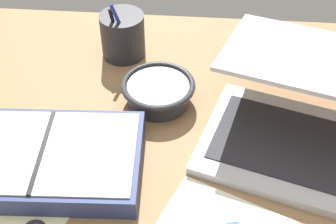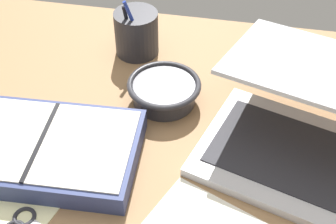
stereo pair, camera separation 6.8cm
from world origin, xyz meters
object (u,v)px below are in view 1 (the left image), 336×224
Objects in this scene: laptop at (306,118)px; planner at (44,159)px; pen_cup at (123,35)px; bowl at (158,91)px.

laptop is 1.25× the size of planner.
laptop is 2.94× the size of pen_cup.
laptop is 2.91× the size of bowl.
bowl reaches higher than planner.
pen_cup is (-37.84, 24.58, -0.42)cm from laptop.
planner is at bearing -103.92° from pen_cup.
planner is at bearing -149.98° from laptop.
pen_cup is 36.57cm from planner.
bowl is 0.43× the size of planner.
laptop is at bearing -17.07° from bowl.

